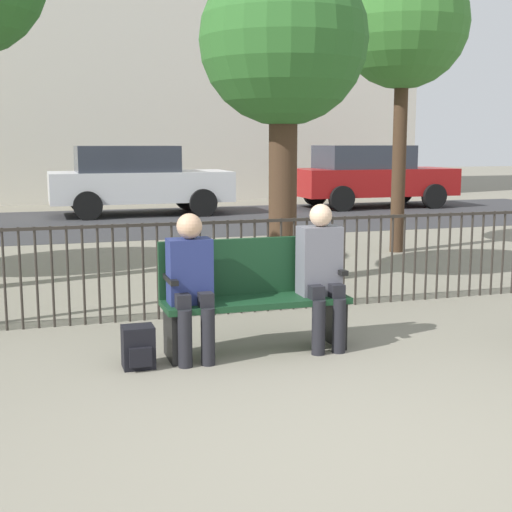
# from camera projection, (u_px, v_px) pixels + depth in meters

# --- Properties ---
(ground_plane) EXTENTS (80.00, 80.00, 0.00)m
(ground_plane) POSITION_uv_depth(u_px,v_px,m) (365.00, 453.00, 3.96)
(ground_plane) COLOR gray
(park_bench) EXTENTS (1.53, 0.45, 0.92)m
(park_bench) POSITION_uv_depth(u_px,v_px,m) (253.00, 292.00, 5.87)
(park_bench) COLOR #14381E
(park_bench) RESTS_ON ground
(seated_person_0) EXTENTS (0.34, 0.39, 1.16)m
(seated_person_0) POSITION_uv_depth(u_px,v_px,m) (191.00, 279.00, 5.56)
(seated_person_0) COLOR black
(seated_person_0) RESTS_ON ground
(seated_person_1) EXTENTS (0.34, 0.39, 1.21)m
(seated_person_1) POSITION_uv_depth(u_px,v_px,m) (321.00, 269.00, 5.88)
(seated_person_1) COLOR black
(seated_person_1) RESTS_ON ground
(backpack) EXTENTS (0.24, 0.24, 0.33)m
(backpack) POSITION_uv_depth(u_px,v_px,m) (138.00, 347.00, 5.44)
(backpack) COLOR black
(backpack) RESTS_ON ground
(fence_railing) EXTENTS (9.01, 0.03, 0.95)m
(fence_railing) POSITION_uv_depth(u_px,v_px,m) (214.00, 260.00, 7.03)
(fence_railing) COLOR #2D2823
(fence_railing) RESTS_ON ground
(tree_1) EXTENTS (1.96, 1.96, 3.85)m
(tree_1) POSITION_uv_depth(u_px,v_px,m) (284.00, 45.00, 8.23)
(tree_1) COLOR #422D1E
(tree_1) RESTS_ON ground
(tree_3) EXTENTS (1.97, 1.97, 4.47)m
(tree_3) POSITION_uv_depth(u_px,v_px,m) (403.00, 25.00, 10.68)
(tree_3) COLOR #422D1E
(tree_3) RESTS_ON ground
(street_surface) EXTENTS (24.00, 6.00, 0.01)m
(street_surface) POSITION_uv_depth(u_px,v_px,m) (117.00, 222.00, 15.26)
(street_surface) COLOR #333335
(street_surface) RESTS_ON ground
(parked_car_1) EXTENTS (4.20, 1.94, 1.62)m
(parked_car_1) POSITION_uv_depth(u_px,v_px,m) (137.00, 179.00, 16.77)
(parked_car_1) COLOR silver
(parked_car_1) RESTS_ON ground
(parked_car_2) EXTENTS (4.20, 1.94, 1.62)m
(parked_car_2) POSITION_uv_depth(u_px,v_px,m) (371.00, 175.00, 18.72)
(parked_car_2) COLOR maroon
(parked_car_2) RESTS_ON ground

